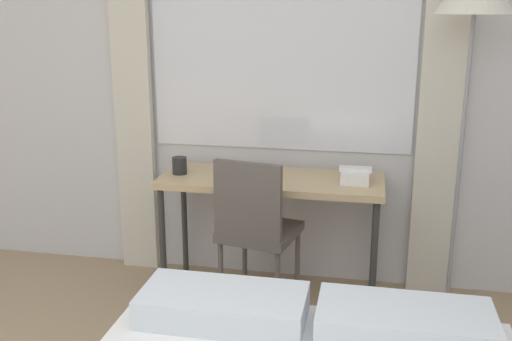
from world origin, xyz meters
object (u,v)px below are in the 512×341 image
(desk, at_px, (271,188))
(telephone, at_px, (355,175))
(book, at_px, (254,174))
(mug, at_px, (180,166))
(standing_lamp, at_px, (475,7))
(desk_chair, at_px, (256,225))

(desk, relative_size, telephone, 6.81)
(book, bearing_deg, mug, -174.31)
(desk, xyz_separation_m, mug, (-0.55, -0.03, 0.12))
(desk, xyz_separation_m, book, (-0.11, 0.01, 0.08))
(desk, height_order, mug, mug)
(desk, distance_m, mug, 0.56)
(standing_lamp, bearing_deg, telephone, 178.87)
(standing_lamp, bearing_deg, desk_chair, -167.89)
(desk, relative_size, book, 5.12)
(book, relative_size, mug, 2.53)
(desk, xyz_separation_m, standing_lamp, (1.03, -0.01, 1.02))
(telephone, bearing_deg, standing_lamp, -1.13)
(desk, relative_size, mug, 12.96)
(mug, bearing_deg, book, 5.69)
(desk, distance_m, desk_chair, 0.28)
(standing_lamp, relative_size, mug, 19.59)
(desk, xyz_separation_m, desk_chair, (-0.05, -0.24, -0.14))
(desk_chair, bearing_deg, mug, 168.32)
(desk, bearing_deg, standing_lamp, -0.40)
(telephone, xyz_separation_m, book, (-0.59, 0.01, -0.02))
(desk_chair, relative_size, mug, 9.27)
(desk, distance_m, standing_lamp, 1.46)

